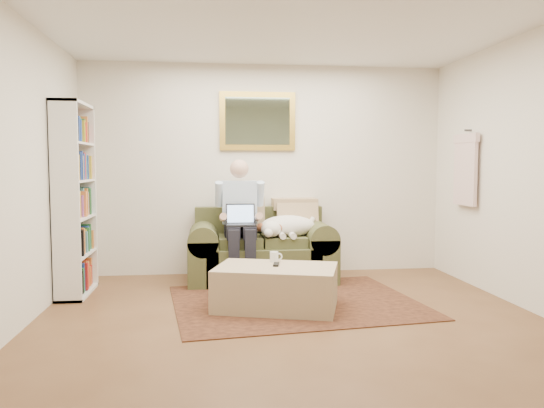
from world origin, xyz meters
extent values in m
cube|color=brown|center=(0.00, 0.00, 0.00)|extent=(4.50, 5.00, 0.01)
cube|color=white|center=(0.00, 0.00, 2.60)|extent=(4.50, 5.00, 0.01)
cube|color=silver|center=(0.00, 2.50, 1.30)|extent=(4.50, 0.01, 2.60)
cube|color=black|center=(0.13, 0.98, 0.01)|extent=(2.57, 2.15, 0.01)
cube|color=brown|center=(-0.10, 2.00, 0.21)|extent=(1.29, 0.82, 0.42)
cube|color=brown|center=(-0.10, 2.36, 0.63)|extent=(1.56, 0.18, 0.43)
cube|color=brown|center=(-0.78, 2.00, 0.26)|extent=(0.34, 0.82, 0.86)
cube|color=brown|center=(0.58, 2.00, 0.26)|extent=(0.34, 0.82, 0.86)
cube|color=brown|center=(-0.35, 1.95, 0.48)|extent=(0.49, 0.56, 0.12)
cube|color=brown|center=(0.16, 1.95, 0.48)|extent=(0.49, 0.56, 0.12)
cube|color=black|center=(-0.35, 1.76, 0.69)|extent=(0.33, 0.23, 0.02)
cube|color=black|center=(-0.35, 1.88, 0.81)|extent=(0.33, 0.06, 0.23)
cube|color=#99BFF2|center=(-0.35, 1.87, 0.81)|extent=(0.30, 0.05, 0.20)
cube|color=tan|center=(-0.08, 0.77, 0.20)|extent=(1.27, 1.00, 0.41)
cylinder|color=white|center=(-0.07, 1.01, 0.46)|extent=(0.08, 0.08, 0.10)
cube|color=black|center=(-0.08, 0.82, 0.42)|extent=(0.08, 0.16, 0.02)
cube|color=gold|center=(-0.10, 2.48, 1.90)|extent=(0.94, 0.04, 0.72)
cube|color=gray|center=(-0.10, 2.46, 1.90)|extent=(0.80, 0.01, 0.58)
camera|label=1|loc=(-0.71, -4.12, 1.36)|focal=35.00mm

